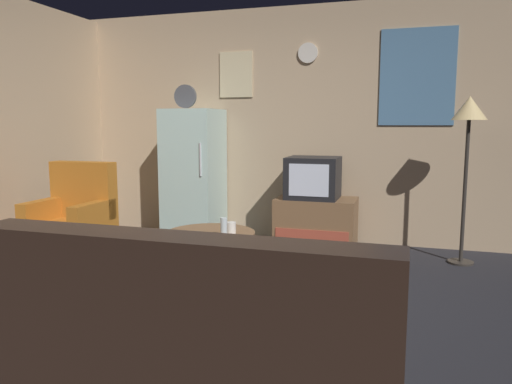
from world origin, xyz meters
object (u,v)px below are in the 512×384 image
at_px(fridge, 194,174).
at_px(standing_lamp, 469,121).
at_px(crt_tv, 313,178).
at_px(coffee_table, 211,261).
at_px(couch, 199,361).
at_px(armchair, 72,227).
at_px(wine_glass, 224,227).
at_px(mug_ceramic_white, 231,228).
at_px(tv_stand, 316,224).

bearing_deg(fridge, standing_lamp, -4.28).
bearing_deg(crt_tv, coffee_table, -108.93).
relative_size(fridge, standing_lamp, 1.11).
bearing_deg(couch, crt_tv, 92.14).
xyz_separation_m(fridge, couch, (1.54, -3.35, -0.44)).
bearing_deg(armchair, standing_lamp, 15.81).
xyz_separation_m(fridge, coffee_table, (0.88, -1.63, -0.52)).
xyz_separation_m(wine_glass, mug_ceramic_white, (0.01, 0.14, -0.03)).
height_order(fridge, tv_stand, fridge).
bearing_deg(standing_lamp, mug_ceramic_white, -142.60).
height_order(fridge, standing_lamp, fridge).
distance_m(crt_tv, coffee_table, 1.74).
relative_size(coffee_table, mug_ceramic_white, 8.00).
bearing_deg(armchair, wine_glass, -16.20).
xyz_separation_m(fridge, tv_stand, (1.45, -0.07, -0.48)).
relative_size(crt_tv, wine_glass, 3.60).
height_order(fridge, armchair, fridge).
height_order(tv_stand, standing_lamp, standing_lamp).
distance_m(fridge, standing_lamp, 2.97).
height_order(tv_stand, crt_tv, crt_tv).
height_order(coffee_table, couch, couch).
bearing_deg(standing_lamp, couch, -113.43).
xyz_separation_m(tv_stand, standing_lamp, (1.44, -0.15, 1.08)).
bearing_deg(coffee_table, standing_lamp, 35.03).
xyz_separation_m(fridge, wine_glass, (1.05, -1.76, -0.20)).
relative_size(armchair, couch, 0.56).
distance_m(wine_glass, mug_ceramic_white, 0.14).
height_order(wine_glass, mug_ceramic_white, wine_glass).
height_order(standing_lamp, wine_glass, standing_lamp).
bearing_deg(couch, wine_glass, 107.19).
distance_m(fridge, coffee_table, 1.92).
distance_m(standing_lamp, coffee_table, 2.71).
relative_size(standing_lamp, mug_ceramic_white, 17.67).
relative_size(wine_glass, mug_ceramic_white, 1.67).
xyz_separation_m(crt_tv, armchair, (-2.15, -1.18, -0.43)).
height_order(tv_stand, armchair, armchair).
height_order(tv_stand, wine_glass, wine_glass).
bearing_deg(wine_glass, tv_stand, 76.48).
bearing_deg(coffee_table, tv_stand, 69.81).
height_order(armchair, couch, armchair).
distance_m(tv_stand, couch, 3.29).
relative_size(standing_lamp, armchair, 1.66).
distance_m(mug_ceramic_white, armchair, 1.84).
relative_size(crt_tv, couch, 0.32).
bearing_deg(armchair, coffee_table, -13.44).
bearing_deg(mug_ceramic_white, armchair, 168.05).
bearing_deg(standing_lamp, fridge, 175.72).
bearing_deg(tv_stand, coffee_table, -110.19).
xyz_separation_m(crt_tv, mug_ceramic_white, (-0.36, -1.56, -0.25)).
xyz_separation_m(crt_tv, wine_glass, (-0.37, -1.69, -0.22)).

